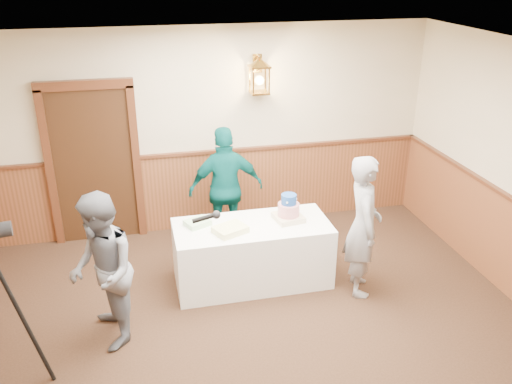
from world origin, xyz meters
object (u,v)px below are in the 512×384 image
sheet_cake_yellow (230,230)px  assistant_p (226,189)px  display_table (252,253)px  interviewer (102,272)px  baker (363,226)px  sheet_cake_green (197,223)px  tiered_cake (289,210)px

sheet_cake_yellow → assistant_p: size_ratio=0.21×
display_table → assistant_p: size_ratio=1.09×
interviewer → assistant_p: bearing=128.6°
sheet_cake_yellow → baker: size_ratio=0.21×
sheet_cake_green → baker: bearing=-18.3°
display_table → assistant_p: bearing=98.2°
interviewer → baker: size_ratio=0.97×
display_table → tiered_cake: tiered_cake is taller
sheet_cake_green → interviewer: size_ratio=0.17×
interviewer → sheet_cake_green: bearing=121.0°
sheet_cake_green → display_table: bearing=-12.6°
tiered_cake → sheet_cake_yellow: tiered_cake is taller
display_table → sheet_cake_yellow: (-0.28, -0.12, 0.41)m
tiered_cake → assistant_p: size_ratio=0.22×
sheet_cake_yellow → sheet_cake_green: sheet_cake_yellow is taller
assistant_p → display_table: bearing=96.9°
tiered_cake → interviewer: size_ratio=0.22×
sheet_cake_yellow → sheet_cake_green: (-0.33, 0.26, -0.00)m
tiered_cake → interviewer: 2.22m
tiered_cake → assistant_p: assistant_p is taller
tiered_cake → baker: size_ratio=0.22×
tiered_cake → baker: (0.73, -0.48, -0.05)m
sheet_cake_green → assistant_p: bearing=58.9°
sheet_cake_green → interviewer: 1.35m
baker → display_table: bearing=81.7°
display_table → sheet_cake_yellow: sheet_cake_yellow is taller
tiered_cake → sheet_cake_yellow: (-0.72, -0.15, -0.09)m
display_table → interviewer: 1.85m
sheet_cake_yellow → sheet_cake_green: 0.42m
sheet_cake_yellow → interviewer: size_ratio=0.22×
sheet_cake_green → baker: baker is taller
display_table → interviewer: size_ratio=1.12×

